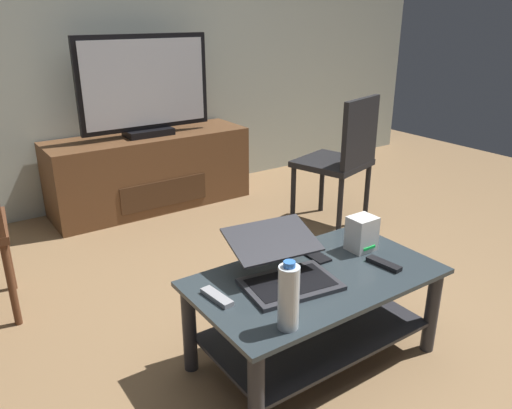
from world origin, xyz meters
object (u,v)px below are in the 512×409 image
(media_cabinet, at_px, (151,171))
(tv_remote, at_px, (217,297))
(television, at_px, (145,88))
(laptop, at_px, (283,266))
(router_box, at_px, (362,233))
(water_bottle_near, at_px, (289,297))
(coffee_table, at_px, (315,303))
(dining_chair, at_px, (343,156))
(cell_phone, at_px, (316,256))
(soundbar_remote, at_px, (384,264))

(media_cabinet, xyz_separation_m, tv_remote, (-0.63, -2.10, 0.14))
(media_cabinet, bearing_deg, television, -90.00)
(laptop, bearing_deg, router_box, 1.85)
(water_bottle_near, bearing_deg, coffee_table, 34.44)
(dining_chair, xyz_separation_m, cell_phone, (-1.01, -0.89, -0.10))
(water_bottle_near, bearing_deg, dining_chair, 40.63)
(laptop, height_order, cell_phone, laptop)
(router_box, height_order, cell_phone, router_box)
(media_cabinet, bearing_deg, soundbar_remote, -87.35)
(laptop, xyz_separation_m, water_bottle_near, (-0.19, -0.28, 0.06))
(router_box, relative_size, water_bottle_near, 0.63)
(laptop, distance_m, soundbar_remote, 0.46)
(laptop, xyz_separation_m, router_box, (0.47, 0.02, 0.02))
(dining_chair, height_order, laptop, dining_chair)
(coffee_table, bearing_deg, laptop, 158.13)
(television, distance_m, tv_remote, 2.22)
(television, bearing_deg, tv_remote, -106.81)
(water_bottle_near, bearing_deg, media_cabinet, 77.88)
(dining_chair, height_order, soundbar_remote, dining_chair)
(coffee_table, distance_m, cell_phone, 0.22)
(coffee_table, relative_size, soundbar_remote, 6.56)
(coffee_table, relative_size, media_cabinet, 0.69)
(dining_chair, xyz_separation_m, router_box, (-0.78, -0.94, -0.03))
(media_cabinet, bearing_deg, dining_chair, -51.40)
(dining_chair, relative_size, cell_phone, 6.66)
(television, bearing_deg, laptop, -98.80)
(coffee_table, distance_m, dining_chair, 1.52)
(water_bottle_near, distance_m, cell_phone, 0.57)
(media_cabinet, relative_size, dining_chair, 1.64)
(soundbar_remote, bearing_deg, coffee_table, 153.92)
(tv_remote, bearing_deg, cell_phone, -0.31)
(coffee_table, bearing_deg, media_cabinet, 85.02)
(coffee_table, height_order, laptop, laptop)
(coffee_table, xyz_separation_m, dining_chair, (1.11, 1.01, 0.24))
(water_bottle_near, relative_size, cell_phone, 1.83)
(coffee_table, height_order, dining_chair, dining_chair)
(coffee_table, xyz_separation_m, router_box, (0.33, 0.07, 0.22))
(router_box, xyz_separation_m, soundbar_remote, (-0.04, -0.17, -0.07))
(dining_chair, relative_size, soundbar_remote, 5.83)
(laptop, relative_size, cell_phone, 3.28)
(television, bearing_deg, water_bottle_near, -102.23)
(television, bearing_deg, media_cabinet, 90.00)
(coffee_table, distance_m, router_box, 0.40)
(dining_chair, height_order, cell_phone, dining_chair)
(coffee_table, relative_size, laptop, 2.28)
(television, distance_m, laptop, 2.17)
(router_box, bearing_deg, water_bottle_near, -156.00)
(soundbar_remote, bearing_deg, tv_remote, 159.70)
(cell_phone, distance_m, soundbar_remote, 0.30)
(coffee_table, distance_m, soundbar_remote, 0.34)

